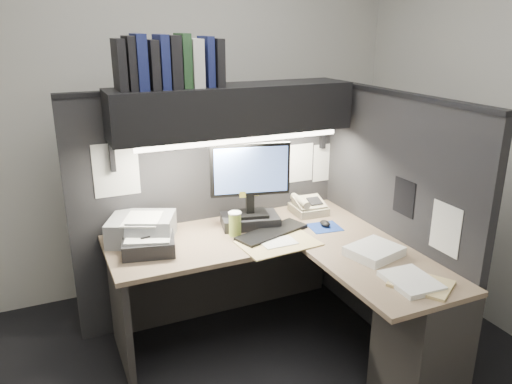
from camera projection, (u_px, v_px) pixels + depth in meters
wall_back at (181, 116)px, 3.78m from camera, size 3.50×0.04×2.70m
partition_back at (212, 207)px, 3.48m from camera, size 1.90×0.06×1.60m
partition_right at (391, 223)px, 3.19m from camera, size 0.06×1.50×1.60m
desk at (330, 304)px, 2.94m from camera, size 1.70×1.53×0.73m
overhead_shelf at (233, 109)px, 3.13m from camera, size 1.55×0.34×0.30m
task_light_tube at (241, 140)px, 3.07m from camera, size 1.32×0.04×0.04m
monitor at (250, 194)px, 3.26m from camera, size 0.52×0.30×0.56m
keyboard at (272, 233)px, 3.19m from camera, size 0.53×0.31×0.02m
mousepad at (325, 227)px, 3.30m from camera, size 0.22×0.20×0.00m
mouse at (325, 223)px, 3.31m from camera, size 0.07×0.10×0.04m
telephone at (309, 207)px, 3.54m from camera, size 0.23×0.24×0.09m
coffee_cup at (235, 225)px, 3.16m from camera, size 0.10×0.10×0.15m
printer at (142, 229)px, 3.08m from camera, size 0.48×0.45×0.15m
notebook_stack at (149, 245)px, 2.93m from camera, size 0.35×0.31×0.09m
open_folder at (278, 243)px, 3.05m from camera, size 0.49×0.34×0.01m
paper_stack_a at (374, 251)px, 2.89m from camera, size 0.34×0.31×0.06m
paper_stack_b at (411, 281)px, 2.58m from camera, size 0.24×0.30×0.03m
manila_stack at (421, 284)px, 2.57m from camera, size 0.35×0.37×0.02m
binder_row at (169, 63)px, 2.89m from camera, size 0.62×0.26×0.31m
pinned_papers at (287, 179)px, 3.23m from camera, size 1.76×1.31×0.51m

